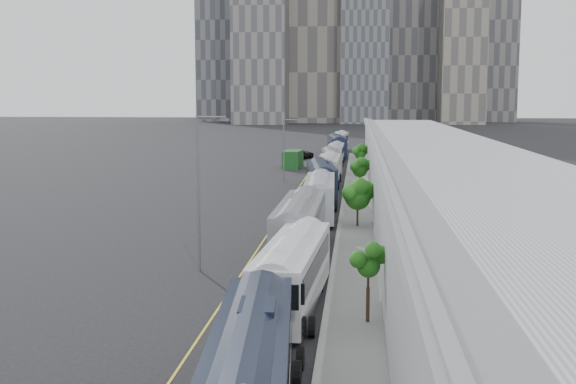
# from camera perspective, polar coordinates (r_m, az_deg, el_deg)

# --- Properties ---
(sidewalk) EXTENTS (10.00, 170.00, 0.12)m
(sidewalk) POSITION_cam_1_polar(r_m,az_deg,el_deg) (58.01, 8.77, -3.44)
(sidewalk) COLOR gray
(sidewalk) RESTS_ON ground
(lane_line) EXTENTS (0.12, 160.00, 0.02)m
(lane_line) POSITION_cam_1_polar(r_m,az_deg,el_deg) (58.36, -1.60, -3.33)
(lane_line) COLOR gold
(lane_line) RESTS_ON ground
(depot) EXTENTS (12.45, 160.40, 7.20)m
(depot) POSITION_cam_1_polar(r_m,az_deg,el_deg) (57.83, 12.79, -0.10)
(depot) COLOR gray
(depot) RESTS_ON ground
(skyline) EXTENTS (145.00, 64.00, 120.00)m
(skyline) POSITION_cam_1_polar(r_m,az_deg,el_deg) (328.59, 4.15, 14.42)
(skyline) COLOR slate
(skyline) RESTS_ON ground
(bus_1) EXTENTS (3.56, 12.88, 3.72)m
(bus_1) POSITION_cam_1_polar(r_m,az_deg,el_deg) (25.16, -2.90, -14.42)
(bus_1) COLOR black
(bus_1) RESTS_ON ground
(bus_2) EXTENTS (3.33, 13.00, 3.76)m
(bus_2) POSITION_cam_1_polar(r_m,az_deg,el_deg) (37.90, 0.39, -6.82)
(bus_2) COLOR white
(bus_2) RESTS_ON ground
(bus_3) EXTENTS (3.08, 13.90, 4.06)m
(bus_3) POSITION_cam_1_polar(r_m,az_deg,el_deg) (50.31, 0.95, -3.11)
(bus_3) COLOR slate
(bus_3) RESTS_ON ground
(bus_4) EXTENTS (3.08, 13.25, 3.85)m
(bus_4) POSITION_cam_1_polar(r_m,az_deg,el_deg) (66.11, 2.53, -0.64)
(bus_4) COLOR #ACAEB7
(bus_4) RESTS_ON ground
(bus_5) EXTENTS (4.10, 13.75, 3.96)m
(bus_5) POSITION_cam_1_polar(r_m,az_deg,el_deg) (79.57, 2.64, 0.77)
(bus_5) COLOR #161E32
(bus_5) RESTS_ON ground
(bus_6) EXTENTS (2.91, 13.09, 3.82)m
(bus_6) POSITION_cam_1_polar(r_m,az_deg,el_deg) (90.97, 3.23, 1.57)
(bus_6) COLOR silver
(bus_6) RESTS_ON ground
(bus_7) EXTENTS (3.58, 12.26, 3.53)m
(bus_7) POSITION_cam_1_polar(r_m,az_deg,el_deg) (105.82, 3.42, 2.33)
(bus_7) COLOR slate
(bus_7) RESTS_ON ground
(bus_8) EXTENTS (2.70, 12.01, 3.50)m
(bus_8) POSITION_cam_1_polar(r_m,az_deg,el_deg) (119.95, 3.79, 2.92)
(bus_8) COLOR silver
(bus_8) RESTS_ON ground
(bus_9) EXTENTS (4.20, 14.15, 4.07)m
(bus_9) POSITION_cam_1_polar(r_m,az_deg,el_deg) (134.19, 3.86, 3.51)
(bus_9) COLOR #171D33
(bus_9) RESTS_ON ground
(bus_10) EXTENTS (3.78, 13.91, 4.02)m
(bus_10) POSITION_cam_1_polar(r_m,az_deg,el_deg) (147.84, 4.05, 3.86)
(bus_10) COLOR silver
(bus_10) RESTS_ON ground
(tree_1) EXTENTS (1.14, 1.14, 3.63)m
(tree_1) POSITION_cam_1_polar(r_m,az_deg,el_deg) (35.10, 6.37, -5.71)
(tree_1) COLOR black
(tree_1) RESTS_ON ground
(tree_2) EXTENTS (2.21, 2.21, 4.04)m
(tree_2) POSITION_cam_1_polar(r_m,az_deg,el_deg) (61.28, 5.53, -0.10)
(tree_2) COLOR black
(tree_2) RESTS_ON ground
(tree_3) EXTENTS (1.76, 1.76, 3.80)m
(tree_3) POSITION_cam_1_polar(r_m,az_deg,el_deg) (84.09, 5.71, 1.93)
(tree_3) COLOR black
(tree_3) RESTS_ON ground
(tree_4) EXTENTS (1.65, 1.65, 4.18)m
(tree_4) POSITION_cam_1_polar(r_m,az_deg,el_deg) (102.48, 5.72, 3.16)
(tree_4) COLOR black
(tree_4) RESTS_ON ground
(street_lamp_near) EXTENTS (2.04, 0.22, 9.84)m
(street_lamp_near) POSITION_cam_1_polar(r_m,az_deg,el_deg) (45.50, -6.89, 0.70)
(street_lamp_near) COLOR #59595E
(street_lamp_near) RESTS_ON ground
(street_lamp_far) EXTENTS (2.04, 0.22, 8.21)m
(street_lamp_far) POSITION_cam_1_polar(r_m,az_deg,el_deg) (93.71, -0.22, 3.70)
(street_lamp_far) COLOR #59595E
(street_lamp_far) RESTS_ON ground
(shipping_container) EXTENTS (2.92, 6.15, 2.77)m
(shipping_container) POSITION_cam_1_polar(r_m,az_deg,el_deg) (112.68, 0.39, 2.60)
(shipping_container) COLOR #144318
(shipping_container) RESTS_ON ground
(suv) EXTENTS (4.27, 5.69, 1.44)m
(suv) POSITION_cam_1_polar(r_m,az_deg,el_deg) (129.54, 1.12, 2.94)
(suv) COLOR black
(suv) RESTS_ON ground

